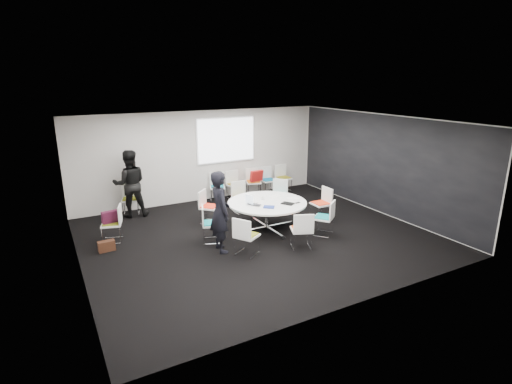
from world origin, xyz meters
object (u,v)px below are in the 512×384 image
chair_back_b (235,190)px  brown_bag (107,246)px  conference_table (267,210)px  person_main (220,212)px  chair_ring_a (321,210)px  chair_ring_f (246,243)px  chair_back_a (217,192)px  chair_ring_e (212,230)px  chair_spare_left (113,230)px  chair_ring_c (241,203)px  chair_person_back (131,205)px  cup (262,198)px  chair_ring_h (324,224)px  laptop (255,204)px  maroon_bag (111,217)px  person_back (130,184)px  chair_back_d (268,185)px  chair_ring_g (301,237)px  chair_back_e (283,183)px  chair_ring_b (278,200)px  chair_ring_d (209,213)px  chair_back_c (253,187)px

chair_back_b → brown_bag: 4.87m
conference_table → person_main: (-1.58, -0.65, 0.41)m
chair_ring_a → chair_ring_f: (-2.84, -1.05, 0.00)m
chair_back_a → chair_ring_f: bearing=96.0°
chair_ring_e → chair_ring_f: 1.12m
chair_spare_left → person_main: size_ratio=0.48×
chair_ring_c → chair_person_back: size_ratio=1.00×
chair_person_back → brown_bag: chair_person_back is taller
chair_ring_e → cup: 1.64m
chair_ring_h → brown_bag: bearing=125.2°
laptop → conference_table: bearing=-115.5°
person_main → conference_table: bearing=-63.3°
cup → maroon_bag: 3.70m
chair_ring_a → chair_person_back: 5.35m
chair_ring_c → chair_back_b: (0.43, 1.32, 0.00)m
chair_ring_c → cup: 1.38m
person_back → chair_back_b: bearing=-169.3°
chair_back_b → chair_back_d: (1.23, 0.01, 0.00)m
chair_ring_g → maroon_bag: chair_ring_g is taller
chair_back_a → laptop: size_ratio=2.47×
chair_ring_a → chair_ring_g: same height
chair_ring_h → chair_back_e: size_ratio=1.00×
chair_ring_g → chair_ring_b: bearing=92.0°
chair_ring_h → chair_back_e: (1.26, 3.86, 0.00)m
chair_back_a → chair_back_e: (2.44, -0.02, 0.00)m
laptop → maroon_bag: maroon_bag is taller
chair_ring_g → chair_back_d: 4.54m
conference_table → chair_ring_b: 1.63m
chair_back_d → person_main: size_ratio=0.48×
chair_ring_a → person_back: 5.31m
chair_ring_g → person_main: (-1.66, 0.77, 0.64)m
chair_back_d → chair_back_e: bearing=-176.7°
chair_back_a → chair_ring_c: bearing=117.5°
chair_person_back → conference_table: bearing=150.6°
maroon_bag → chair_ring_b: bearing=1.9°
chair_back_b → cup: bearing=74.2°
chair_ring_a → cup: size_ratio=9.78×
chair_ring_h → chair_back_a: bearing=69.7°
chair_ring_c → chair_back_a: size_ratio=1.00×
chair_ring_c → chair_person_back: same height
chair_back_d → laptop: chair_back_d is taller
chair_ring_d → cup: bearing=96.1°
chair_back_e → person_back: (-5.12, -0.17, 0.66)m
chair_back_d → chair_person_back: bearing=2.6°
chair_ring_b → chair_back_e: 2.04m
chair_ring_f → cup: (1.15, 1.34, 0.50)m
chair_back_c → chair_back_e: (1.15, -0.02, 0.00)m
cup → chair_back_b: bearing=79.6°
chair_ring_d → chair_ring_h: same height
chair_back_d → chair_ring_e: bearing=44.6°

